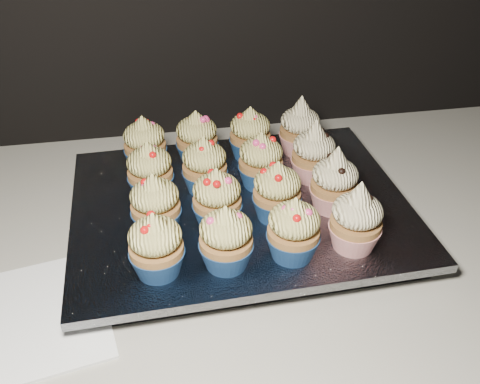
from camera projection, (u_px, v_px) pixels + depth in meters
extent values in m
cube|color=beige|center=(104.00, 257.00, 0.72)|extent=(2.44, 0.64, 0.04)
cube|color=white|center=(26.00, 320.00, 0.60)|extent=(0.21, 0.21, 0.00)
cube|color=black|center=(240.00, 215.00, 0.74)|extent=(0.42, 0.33, 0.02)
cube|color=silver|center=(240.00, 205.00, 0.73)|extent=(0.46, 0.36, 0.01)
cone|color=navy|center=(158.00, 262.00, 0.61)|extent=(0.06, 0.06, 0.03)
ellipsoid|color=#EBDB77|center=(155.00, 236.00, 0.59)|extent=(0.06, 0.06, 0.04)
cone|color=#EBDB77|center=(153.00, 219.00, 0.57)|extent=(0.03, 0.03, 0.02)
cone|color=navy|center=(226.00, 254.00, 0.62)|extent=(0.06, 0.06, 0.03)
ellipsoid|color=#EBDB77|center=(226.00, 229.00, 0.60)|extent=(0.06, 0.06, 0.04)
cone|color=#EBDB77|center=(225.00, 212.00, 0.58)|extent=(0.03, 0.03, 0.02)
cone|color=navy|center=(292.00, 245.00, 0.63)|extent=(0.06, 0.06, 0.03)
ellipsoid|color=#EBDB77|center=(294.00, 220.00, 0.61)|extent=(0.06, 0.06, 0.04)
cone|color=#EBDB77|center=(296.00, 204.00, 0.60)|extent=(0.03, 0.03, 0.02)
cone|color=#AD1818|center=(354.00, 236.00, 0.65)|extent=(0.06, 0.06, 0.03)
ellipsoid|color=#F9E6AF|center=(358.00, 211.00, 0.62)|extent=(0.06, 0.06, 0.04)
cone|color=#F9E6AF|center=(361.00, 191.00, 0.61)|extent=(0.03, 0.03, 0.03)
cone|color=navy|center=(157.00, 220.00, 0.67)|extent=(0.06, 0.06, 0.03)
ellipsoid|color=#EBDB77|center=(154.00, 195.00, 0.65)|extent=(0.06, 0.06, 0.04)
cone|color=#EBDB77|center=(153.00, 180.00, 0.64)|extent=(0.03, 0.03, 0.02)
cone|color=navy|center=(217.00, 214.00, 0.68)|extent=(0.06, 0.06, 0.03)
ellipsoid|color=#EBDB77|center=(217.00, 190.00, 0.66)|extent=(0.06, 0.06, 0.04)
cone|color=#EBDB77|center=(216.00, 174.00, 0.65)|extent=(0.03, 0.03, 0.02)
cone|color=navy|center=(276.00, 207.00, 0.69)|extent=(0.06, 0.06, 0.03)
ellipsoid|color=#EBDB77|center=(277.00, 183.00, 0.67)|extent=(0.06, 0.06, 0.04)
cone|color=#EBDB77|center=(278.00, 167.00, 0.66)|extent=(0.03, 0.03, 0.02)
cone|color=#AD1818|center=(332.00, 198.00, 0.71)|extent=(0.06, 0.06, 0.03)
ellipsoid|color=#F9E6AF|center=(335.00, 174.00, 0.69)|extent=(0.06, 0.06, 0.04)
cone|color=#F9E6AF|center=(338.00, 156.00, 0.67)|extent=(0.03, 0.03, 0.03)
cone|color=navy|center=(152.00, 185.00, 0.74)|extent=(0.06, 0.06, 0.03)
ellipsoid|color=#EBDB77|center=(149.00, 162.00, 0.71)|extent=(0.06, 0.06, 0.04)
cone|color=#EBDB77|center=(147.00, 147.00, 0.70)|extent=(0.03, 0.03, 0.02)
cone|color=navy|center=(205.00, 180.00, 0.75)|extent=(0.06, 0.06, 0.03)
ellipsoid|color=#EBDB77|center=(204.00, 157.00, 0.72)|extent=(0.06, 0.06, 0.04)
cone|color=#EBDB77|center=(204.00, 142.00, 0.71)|extent=(0.03, 0.03, 0.02)
cone|color=navy|center=(260.00, 175.00, 0.76)|extent=(0.06, 0.06, 0.03)
ellipsoid|color=#EBDB77|center=(261.00, 152.00, 0.74)|extent=(0.06, 0.06, 0.04)
cone|color=#EBDB77|center=(261.00, 137.00, 0.72)|extent=(0.03, 0.03, 0.02)
cone|color=#AD1818|center=(312.00, 169.00, 0.77)|extent=(0.06, 0.06, 0.03)
ellipsoid|color=#F9E6AF|center=(314.00, 146.00, 0.75)|extent=(0.06, 0.06, 0.04)
cone|color=#F9E6AF|center=(316.00, 128.00, 0.73)|extent=(0.03, 0.03, 0.03)
cone|color=navy|center=(146.00, 158.00, 0.80)|extent=(0.06, 0.06, 0.03)
ellipsoid|color=#EBDB77|center=(144.00, 135.00, 0.77)|extent=(0.06, 0.06, 0.04)
cone|color=#EBDB77|center=(142.00, 121.00, 0.76)|extent=(0.03, 0.03, 0.02)
cone|color=navy|center=(198.00, 152.00, 0.81)|extent=(0.06, 0.06, 0.03)
ellipsoid|color=#EBDB77|center=(196.00, 130.00, 0.79)|extent=(0.06, 0.06, 0.04)
cone|color=#EBDB77|center=(196.00, 116.00, 0.78)|extent=(0.03, 0.03, 0.02)
cone|color=navy|center=(250.00, 148.00, 0.82)|extent=(0.06, 0.06, 0.03)
ellipsoid|color=#EBDB77|center=(250.00, 126.00, 0.80)|extent=(0.06, 0.06, 0.04)
cone|color=#EBDB77|center=(250.00, 112.00, 0.79)|extent=(0.03, 0.03, 0.02)
cone|color=#AD1818|center=(299.00, 143.00, 0.83)|extent=(0.06, 0.06, 0.03)
ellipsoid|color=#F9E6AF|center=(300.00, 121.00, 0.81)|extent=(0.06, 0.06, 0.04)
cone|color=#F9E6AF|center=(302.00, 104.00, 0.80)|extent=(0.03, 0.03, 0.03)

